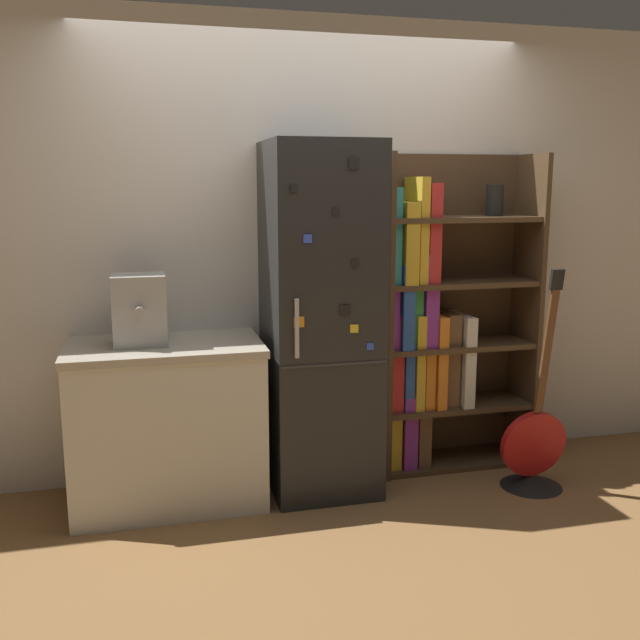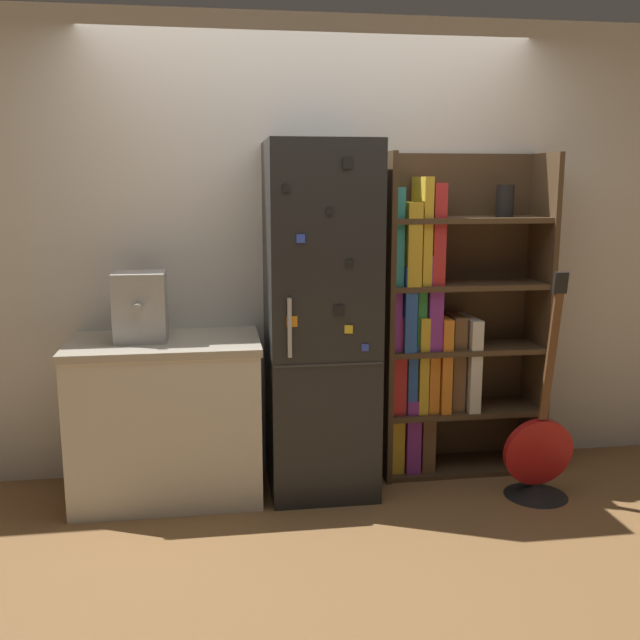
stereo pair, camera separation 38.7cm
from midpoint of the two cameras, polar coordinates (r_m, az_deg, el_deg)
name	(u,v)px [view 1 (the left image)]	position (r m, az deg, el deg)	size (l,w,h in m)	color
ground_plane	(327,495)	(4.02, -2.29, -13.85)	(16.00, 16.00, 0.00)	olive
wall_back	(306,251)	(4.14, -3.80, 5.54)	(8.00, 0.05, 2.60)	silver
refrigerator	(320,320)	(3.87, -2.85, -0.04)	(0.57, 0.63, 1.90)	black
bookshelf	(432,327)	(4.23, 6.36, -0.61)	(0.95, 0.37, 1.85)	#4C3823
kitchen_counter	(167,423)	(3.93, -14.94, -8.01)	(1.01, 0.62, 0.87)	beige
espresso_machine	(139,310)	(3.79, -17.12, 0.77)	(0.27, 0.30, 0.36)	#A5A39E
guitar	(533,457)	(4.18, 14.12, -10.64)	(0.38, 0.35, 1.25)	black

